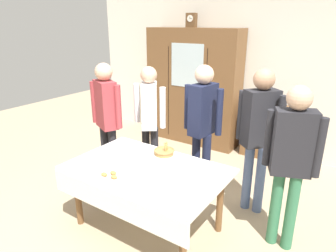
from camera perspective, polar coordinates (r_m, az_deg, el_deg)
The scene contains 21 objects.
ground_plane at distance 3.70m, azimuth -1.81°, elevation -16.95°, with size 12.00×12.00×0.00m, color tan.
back_wall at distance 5.43m, azimuth 14.82°, elevation 9.76°, with size 6.40×0.10×2.70m, color silver.
dining_table at distance 3.20m, azimuth -4.42°, elevation -9.73°, with size 1.64×1.05×0.74m.
wall_cabinet at distance 5.58m, azimuth 4.73°, elevation 7.38°, with size 1.76×0.46×2.09m.
mantel_clock at distance 5.49m, azimuth 4.48°, elevation 19.43°, with size 0.18×0.11×0.24m.
bookshelf_low at distance 5.25m, azimuth 19.24°, elevation -1.18°, with size 0.94×0.35×0.90m.
book_stack at distance 5.11m, azimuth 19.82°, elevation 3.83°, with size 0.17×0.22×0.06m.
tea_cup_front_edge at distance 3.43m, azimuth -5.50°, elevation -5.31°, with size 0.13×0.13×0.06m.
tea_cup_back_edge at distance 3.27m, azimuth -4.47°, elevation -6.62°, with size 0.13×0.13×0.06m.
tea_cup_far_right at distance 3.46m, azimuth -14.99°, elevation -5.73°, with size 0.13×0.13×0.06m.
tea_cup_near_right at distance 2.73m, azimuth -1.93°, elevation -12.12°, with size 0.13×0.13×0.06m.
tea_cup_center at distance 2.89m, azimuth 6.88°, elevation -10.40°, with size 0.13×0.13×0.06m.
bread_basket at distance 3.46m, azimuth -0.74°, elevation -4.89°, with size 0.24×0.24×0.16m.
pastry_plate at distance 3.03m, azimuth -11.01°, elevation -9.45°, with size 0.28×0.28×0.05m.
spoon_far_right at distance 2.91m, azimuth -4.45°, elevation -10.69°, with size 0.12×0.02×0.01m.
spoon_mid_right at distance 3.73m, azimuth -8.07°, elevation -3.76°, with size 0.12×0.02×0.01m.
person_beside_shelf at distance 3.75m, azimuth 6.59°, elevation 1.41°, with size 0.52×0.38×1.71m.
person_by_cabinet at distance 4.09m, azimuth -3.54°, elevation 2.34°, with size 0.52×0.41×1.64m.
person_behind_table_right at distance 4.07m, azimuth -11.62°, elevation 2.44°, with size 0.52×0.33×1.70m.
person_behind_table_left at distance 3.51m, azimuth 16.92°, elevation -0.40°, with size 0.52×0.40×1.72m.
person_near_right_end at distance 3.02m, azimuth 22.40°, elevation -5.02°, with size 0.52×0.32×1.67m.
Camera 1 is at (1.76, -2.41, 2.19)m, focal length 32.04 mm.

